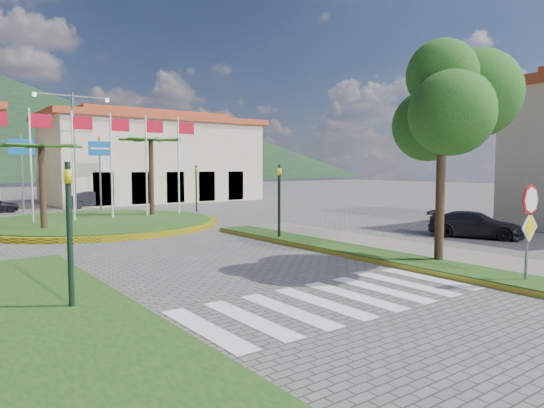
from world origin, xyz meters
TOP-DOWN VIEW (x-y plane):
  - ground at (0.00, 0.00)m, footprint 160.00×160.00m
  - verge_right at (4.80, 2.00)m, footprint 1.60×28.00m
  - median_left at (-6.50, 6.00)m, footprint 5.00×14.00m
  - crosswalk at (0.00, 4.00)m, footprint 8.00×3.00m
  - roundabout_island at (0.00, 22.00)m, footprint 12.70×12.70m
  - stop_sign at (4.90, 1.96)m, footprint 0.80×0.11m
  - deciduous_tree at (5.50, 5.00)m, footprint 3.60×3.60m
  - traffic_light_left at (-5.20, 6.50)m, footprint 0.15×0.18m
  - traffic_light_right at (4.50, 12.00)m, footprint 0.15×0.18m
  - traffic_light_far at (8.00, 26.00)m, footprint 0.18×0.15m
  - direction_sign_west at (-2.00, 30.97)m, footprint 1.60×0.14m
  - direction_sign_east at (3.00, 30.97)m, footprint 1.60×0.14m
  - street_lamp_centre at (1.00, 30.00)m, footprint 4.80×0.16m
  - building_right at (10.00, 38.00)m, footprint 19.08×9.54m
  - hill_far_mid at (15.00, 160.00)m, footprint 180.00×180.00m
  - hill_far_east at (70.00, 135.00)m, footprint 120.00×120.00m
  - car_dark_b at (3.05, 34.11)m, footprint 4.06×2.20m
  - car_side_right at (12.00, 7.62)m, footprint 3.02×4.23m

SIDE VIEW (x-z plane):
  - ground at x=0.00m, z-range 0.00..0.00m
  - crosswalk at x=0.00m, z-range 0.00..0.01m
  - verge_right at x=4.80m, z-range 0.00..0.18m
  - median_left at x=-6.50m, z-range 0.00..0.18m
  - roundabout_island at x=0.00m, z-range -2.83..3.17m
  - car_side_right at x=12.00m, z-range 0.00..1.14m
  - car_dark_b at x=3.05m, z-range 0.00..1.27m
  - stop_sign at x=4.90m, z-range 0.47..3.12m
  - traffic_light_left at x=-5.20m, z-range 0.34..3.54m
  - traffic_light_right at x=4.50m, z-range 0.34..3.54m
  - traffic_light_far at x=8.00m, z-range 0.34..3.54m
  - direction_sign_west at x=-2.00m, z-range 0.93..6.13m
  - direction_sign_east at x=3.00m, z-range 0.93..6.13m
  - building_right at x=10.00m, z-range -0.12..7.93m
  - street_lamp_centre at x=1.00m, z-range 0.50..8.50m
  - deciduous_tree at x=5.50m, z-range 1.78..8.58m
  - hill_far_east at x=70.00m, z-range 0.00..18.00m
  - hill_far_mid at x=15.00m, z-range 0.00..30.00m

